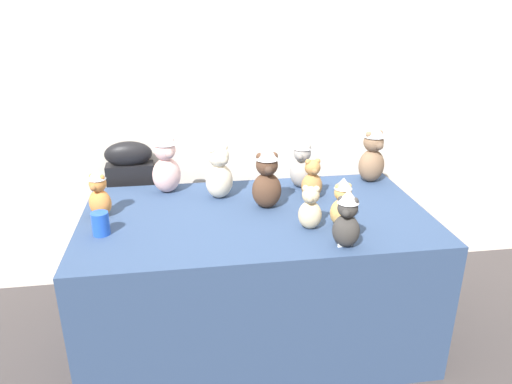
# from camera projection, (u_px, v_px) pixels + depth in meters

# --- Properties ---
(ground_plane) EXTENTS (10.00, 10.00, 0.00)m
(ground_plane) POSITION_uv_depth(u_px,v_px,m) (263.00, 364.00, 2.50)
(ground_plane) COLOR #3D3838
(wall_back) EXTENTS (7.00, 0.08, 2.60)m
(wall_back) POSITION_uv_depth(u_px,v_px,m) (238.00, 81.00, 2.91)
(wall_back) COLOR silver
(wall_back) RESTS_ON ground_plane
(display_table) EXTENTS (1.75, 0.98, 0.75)m
(display_table) POSITION_uv_depth(u_px,v_px,m) (256.00, 277.00, 2.58)
(display_table) COLOR navy
(display_table) RESTS_ON ground_plane
(instrument_case) EXTENTS (0.28, 0.13, 0.98)m
(instrument_case) POSITION_uv_depth(u_px,v_px,m) (135.00, 216.00, 3.01)
(instrument_case) COLOR black
(instrument_case) RESTS_ON ground_plane
(teddy_bear_caramel) EXTENTS (0.12, 0.11, 0.23)m
(teddy_bear_caramel) POSITION_uv_depth(u_px,v_px,m) (312.00, 180.00, 2.60)
(teddy_bear_caramel) COLOR #B27A42
(teddy_bear_caramel) RESTS_ON display_table
(teddy_bear_charcoal) EXTENTS (0.15, 0.15, 0.27)m
(teddy_bear_charcoal) POSITION_uv_depth(u_px,v_px,m) (347.00, 219.00, 2.08)
(teddy_bear_charcoal) COLOR #383533
(teddy_bear_charcoal) RESTS_ON display_table
(teddy_bear_ginger) EXTENTS (0.14, 0.14, 0.25)m
(teddy_bear_ginger) POSITION_uv_depth(u_px,v_px,m) (99.00, 193.00, 2.38)
(teddy_bear_ginger) COLOR #D17F3D
(teddy_bear_ginger) RESTS_ON display_table
(teddy_bear_sand) EXTENTS (0.14, 0.13, 0.22)m
(teddy_bear_sand) POSITION_uv_depth(u_px,v_px,m) (310.00, 209.00, 2.26)
(teddy_bear_sand) COLOR #CCB78E
(teddy_bear_sand) RESTS_ON display_table
(teddy_bear_ash) EXTENTS (0.17, 0.17, 0.30)m
(teddy_bear_ash) POSITION_uv_depth(u_px,v_px,m) (302.00, 163.00, 2.74)
(teddy_bear_ash) COLOR gray
(teddy_bear_ash) RESTS_ON display_table
(teddy_bear_mocha) EXTENTS (0.19, 0.18, 0.35)m
(teddy_bear_mocha) POSITION_uv_depth(u_px,v_px,m) (373.00, 154.00, 2.82)
(teddy_bear_mocha) COLOR #7F6047
(teddy_bear_mocha) RESTS_ON display_table
(teddy_bear_blush) EXTENTS (0.21, 0.20, 0.36)m
(teddy_bear_blush) POSITION_uv_depth(u_px,v_px,m) (166.00, 162.00, 2.66)
(teddy_bear_blush) COLOR beige
(teddy_bear_blush) RESTS_ON display_table
(teddy_bear_cream) EXTENTS (0.20, 0.19, 0.30)m
(teddy_bear_cream) POSITION_uv_depth(u_px,v_px,m) (219.00, 173.00, 2.60)
(teddy_bear_cream) COLOR beige
(teddy_bear_cream) RESTS_ON display_table
(teddy_bear_honey) EXTENTS (0.12, 0.10, 0.24)m
(teddy_bear_honey) POSITION_uv_depth(u_px,v_px,m) (342.00, 203.00, 2.28)
(teddy_bear_honey) COLOR tan
(teddy_bear_honey) RESTS_ON display_table
(teddy_bear_cocoa) EXTENTS (0.15, 0.14, 0.34)m
(teddy_bear_cocoa) POSITION_uv_depth(u_px,v_px,m) (267.00, 178.00, 2.46)
(teddy_bear_cocoa) COLOR #4C3323
(teddy_bear_cocoa) RESTS_ON display_table
(party_cup_blue) EXTENTS (0.08, 0.08, 0.11)m
(party_cup_blue) POSITION_uv_depth(u_px,v_px,m) (101.00, 224.00, 2.21)
(party_cup_blue) COLOR blue
(party_cup_blue) RESTS_ON display_table
(name_card_front_left) EXTENTS (0.07, 0.02, 0.05)m
(name_card_front_left) POSITION_uv_depth(u_px,v_px,m) (345.00, 241.00, 2.12)
(name_card_front_left) COLOR white
(name_card_front_left) RESTS_ON display_table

